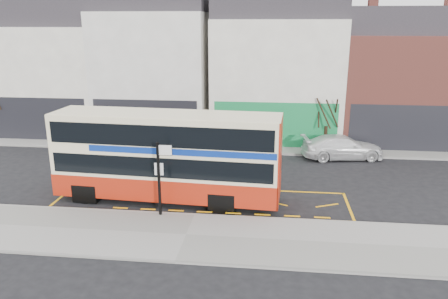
# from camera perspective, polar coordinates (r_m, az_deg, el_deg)

# --- Properties ---
(ground) EXTENTS (120.00, 120.00, 0.00)m
(ground) POSITION_cam_1_polar(r_m,az_deg,el_deg) (20.01, -3.66, -8.36)
(ground) COLOR black
(ground) RESTS_ON ground
(pavement) EXTENTS (40.00, 4.00, 0.15)m
(pavement) POSITION_cam_1_polar(r_m,az_deg,el_deg) (17.95, -4.96, -11.18)
(pavement) COLOR gray
(pavement) RESTS_ON ground
(kerb) EXTENTS (40.00, 0.15, 0.15)m
(kerb) POSITION_cam_1_polar(r_m,az_deg,el_deg) (19.65, -3.85, -8.61)
(kerb) COLOR gray
(kerb) RESTS_ON ground
(far_pavement) EXTENTS (50.00, 3.00, 0.15)m
(far_pavement) POSITION_cam_1_polar(r_m,az_deg,el_deg) (30.23, -0.05, 0.45)
(far_pavement) COLOR gray
(far_pavement) RESTS_ON ground
(road_markings) EXTENTS (14.00, 3.40, 0.01)m
(road_markings) POSITION_cam_1_polar(r_m,az_deg,el_deg) (21.45, -2.91, -6.58)
(road_markings) COLOR #FFAF0D
(road_markings) RESTS_ON ground
(terrace_far_left) EXTENTS (8.00, 8.01, 10.80)m
(terrace_far_left) POSITION_cam_1_polar(r_m,az_deg,el_deg) (37.08, -20.83, 9.84)
(terrace_far_left) COLOR white
(terrace_far_left) RESTS_ON ground
(terrace_left) EXTENTS (8.00, 8.01, 11.80)m
(terrace_left) POSITION_cam_1_polar(r_m,az_deg,el_deg) (34.16, -8.65, 11.08)
(terrace_left) COLOR white
(terrace_left) RESTS_ON ground
(terrace_green_shop) EXTENTS (9.00, 8.01, 11.30)m
(terrace_green_shop) POSITION_cam_1_polar(r_m,az_deg,el_deg) (33.04, 6.90, 10.53)
(terrace_green_shop) COLOR white
(terrace_green_shop) RESTS_ON ground
(terrace_right) EXTENTS (9.00, 8.01, 10.30)m
(terrace_right) POSITION_cam_1_polar(r_m,az_deg,el_deg) (34.34, 22.24, 8.83)
(terrace_right) COLOR #9E4B3F
(terrace_right) RESTS_ON ground
(double_decker_bus) EXTENTS (10.87, 3.10, 4.29)m
(double_decker_bus) POSITION_cam_1_polar(r_m,az_deg,el_deg) (20.87, -7.36, -0.78)
(double_decker_bus) COLOR beige
(double_decker_bus) RESTS_ON ground
(bus_stop_post) EXTENTS (0.82, 0.14, 3.31)m
(bus_stop_post) POSITION_cam_1_polar(r_m,az_deg,el_deg) (19.01, -8.33, -2.98)
(bus_stop_post) COLOR black
(bus_stop_post) RESTS_ON pavement
(car_silver) EXTENTS (4.19, 2.43, 1.34)m
(car_silver) POSITION_cam_1_polar(r_m,az_deg,el_deg) (30.28, -15.15, 1.07)
(car_silver) COLOR #A3A2A7
(car_silver) RESTS_ON ground
(car_grey) EXTENTS (3.98, 1.41, 1.31)m
(car_grey) POSITION_cam_1_polar(r_m,az_deg,el_deg) (27.64, 0.80, 0.17)
(car_grey) COLOR #42444A
(car_grey) RESTS_ON ground
(car_white) EXTENTS (5.35, 2.87, 1.47)m
(car_white) POSITION_cam_1_polar(r_m,az_deg,el_deg) (28.58, 15.18, 0.31)
(car_white) COLOR white
(car_white) RESTS_ON ground
(street_tree_left) EXTENTS (2.91, 2.91, 6.29)m
(street_tree_left) POSITION_cam_1_polar(r_m,az_deg,el_deg) (35.88, -26.99, 8.09)
(street_tree_left) COLOR black
(street_tree_left) RESTS_ON ground
(street_tree_right) EXTENTS (2.12, 2.12, 4.58)m
(street_tree_right) POSITION_cam_1_polar(r_m,az_deg,el_deg) (29.59, 13.37, 5.72)
(street_tree_right) COLOR black
(street_tree_right) RESTS_ON ground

